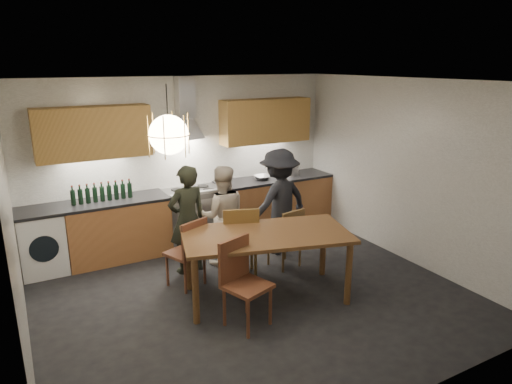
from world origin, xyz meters
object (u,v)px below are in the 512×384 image
dining_table (266,241)px  chair_back_left (190,249)px  stock_pot (292,171)px  wine_bottles (102,192)px  person_mid (222,216)px  mixing_bowl (262,177)px  person_left (187,220)px  chair_front (241,276)px  person_right (279,202)px

dining_table → chair_back_left: bearing=152.3°
chair_back_left → stock_pot: stock_pot is taller
dining_table → wine_bottles: 2.56m
person_mid → stock_pot: bearing=-135.3°
mixing_bowl → wine_bottles: (-2.60, 0.01, 0.10)m
chair_back_left → wine_bottles: wine_bottles is taller
person_left → mixing_bowl: size_ratio=5.41×
person_mid → wine_bottles: size_ratio=1.71×
chair_back_left → mixing_bowl: (1.83, 1.37, 0.40)m
chair_front → person_right: (1.40, 1.49, 0.24)m
dining_table → person_mid: size_ratio=1.51×
dining_table → person_right: (0.87, 1.12, 0.06)m
chair_back_left → person_mid: 0.83m
mixing_bowl → wine_bottles: bearing=179.7°
person_mid → mixing_bowl: person_mid is taller
chair_back_left → person_mid: bearing=-167.8°
person_right → wine_bottles: person_right is taller
dining_table → stock_pot: 2.67m
chair_front → person_left: 1.52m
person_mid → stock_pot: (1.76, 0.90, 0.26)m
person_mid → wine_bottles: (-1.43, 0.92, 0.32)m
person_left → stock_pot: size_ratio=6.84×
mixing_bowl → chair_front: bearing=-124.0°
person_mid → person_right: size_ratio=0.90×
chair_back_left → dining_table: bearing=114.4°
wine_bottles → stock_pot: bearing=-0.3°
chair_front → stock_pot: (2.23, 2.42, 0.42)m
person_left → stock_pot: (2.28, 0.91, 0.22)m
dining_table → stock_pot: (1.70, 2.05, 0.24)m
dining_table → person_right: bearing=67.6°
dining_table → person_left: bearing=132.3°
person_left → person_right: (1.44, -0.02, 0.04)m
person_mid → wine_bottles: 1.73m
person_right → stock_pot: (0.84, 0.93, 0.18)m
chair_back_left → chair_front: size_ratio=0.95×
wine_bottles → dining_table: bearing=-54.1°
person_right → stock_pot: person_right is taller
person_right → wine_bottles: size_ratio=1.89×
chair_front → person_right: size_ratio=0.61×
dining_table → stock_pot: bearing=65.6°
chair_front → mixing_bowl: size_ratio=3.50×
person_mid → person_right: person_right is taller
person_mid → dining_table: bearing=110.6°
person_left → mixing_bowl: bearing=-157.7°
mixing_bowl → stock_pot: stock_pot is taller
mixing_bowl → wine_bottles: wine_bottles is taller
chair_front → mixing_bowl: chair_front is taller
person_mid → mixing_bowl: 1.50m
chair_front → wine_bottles: wine_bottles is taller
chair_front → person_left: person_left is taller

